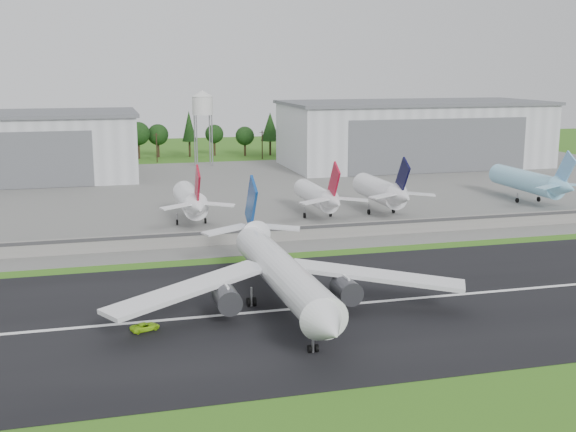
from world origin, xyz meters
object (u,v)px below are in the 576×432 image
object	(u,v)px
parked_jet_red_b	(319,196)
parked_jet_navy	(384,191)
ground_vehicle	(145,327)
parked_jet_red_a	(191,201)
main_airliner	(283,282)
parked_jet_skyblue	(532,182)

from	to	relation	value
parked_jet_red_b	parked_jet_navy	size ratio (longest dim) A/B	1.00
ground_vehicle	parked_jet_red_a	xyz separation A→B (m)	(16.02, 70.31, 5.52)
main_airliner	parked_jet_red_b	xyz separation A→B (m)	(26.76, 66.95, 0.99)
parked_jet_red_b	parked_jet_navy	world-z (taller)	parked_jet_navy
parked_jet_navy	parked_jet_skyblue	bearing A→B (deg)	6.03
parked_jet_red_b	parked_jet_skyblue	size ratio (longest dim) A/B	0.84
ground_vehicle	parked_jet_navy	xyz separation A→B (m)	(66.29, 70.33, 5.65)
main_airliner	ground_vehicle	xyz separation A→B (m)	(-21.91, -3.31, -4.19)
ground_vehicle	parked_jet_navy	size ratio (longest dim) A/B	0.14
ground_vehicle	parked_jet_skyblue	size ratio (longest dim) A/B	0.12
ground_vehicle	parked_jet_navy	world-z (taller)	parked_jet_navy
parked_jet_red_a	parked_jet_navy	size ratio (longest dim) A/B	1.00
parked_jet_red_a	parked_jet_skyblue	distance (m)	97.63
parked_jet_navy	parked_jet_red_b	bearing A→B (deg)	-179.75
ground_vehicle	parked_jet_skyblue	world-z (taller)	parked_jet_skyblue
parked_jet_red_a	parked_jet_skyblue	world-z (taller)	parked_jet_skyblue
main_airliner	parked_jet_navy	xyz separation A→B (m)	(44.38, 67.02, 1.46)
parked_jet_red_a	parked_jet_navy	xyz separation A→B (m)	(50.27, 0.02, 0.13)
parked_jet_red_a	parked_jet_skyblue	bearing A→B (deg)	2.94
parked_jet_navy	main_airliner	bearing A→B (deg)	-123.51
main_airliner	parked_jet_red_b	bearing A→B (deg)	-112.83
ground_vehicle	parked_jet_navy	bearing A→B (deg)	-64.23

